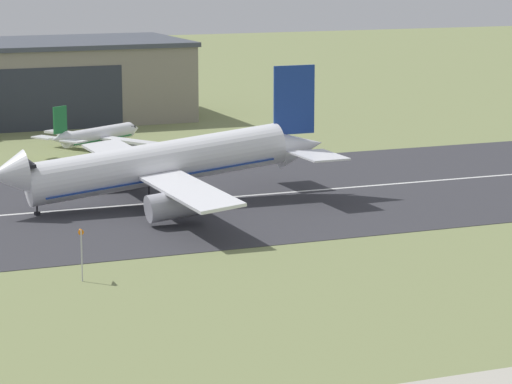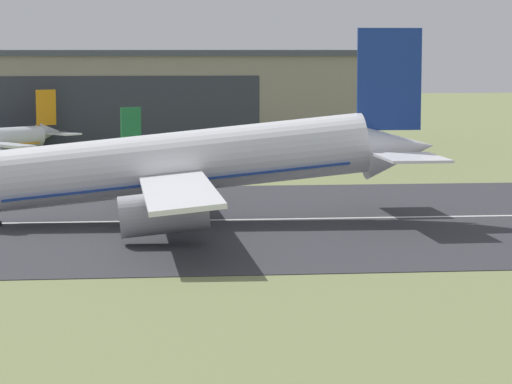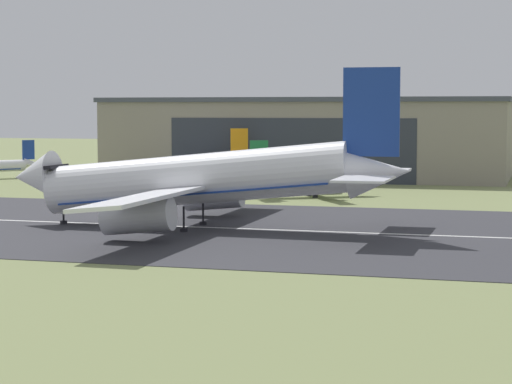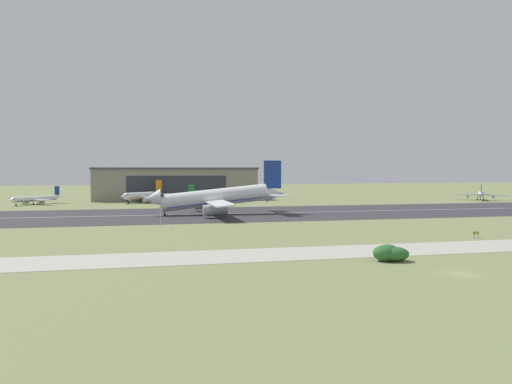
% 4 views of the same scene
% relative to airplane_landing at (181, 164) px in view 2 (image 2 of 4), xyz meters
% --- Properties ---
extents(runway_strip, '(484.10, 55.81, 0.06)m').
position_rel_airplane_landing_xyz_m(runway_strip, '(21.68, 1.18, -5.44)').
color(runway_strip, '#333338').
rests_on(runway_strip, ground_plane).
extents(runway_centreline, '(435.69, 0.70, 0.01)m').
position_rel_airplane_landing_xyz_m(runway_centreline, '(21.68, 1.18, -5.40)').
color(runway_centreline, silver).
rests_on(runway_centreline, runway_strip).
extents(hangar_building, '(78.99, 32.28, 15.80)m').
position_rel_airplane_landing_xyz_m(hangar_building, '(-8.15, 88.53, 2.45)').
color(hangar_building, gray).
rests_on(hangar_building, ground_plane).
extents(airplane_landing, '(47.57, 52.21, 18.02)m').
position_rel_airplane_landing_xyz_m(airplane_landing, '(0.00, 0.00, 0.00)').
color(airplane_landing, white).
rests_on(airplane_landing, ground_plane).
extents(airplane_parked_far_east, '(20.79, 22.04, 8.82)m').
position_rel_airplane_landing_xyz_m(airplane_parked_far_east, '(2.72, 44.11, -2.48)').
color(airplane_parked_far_east, white).
rests_on(airplane_parked_far_east, ground_plane).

